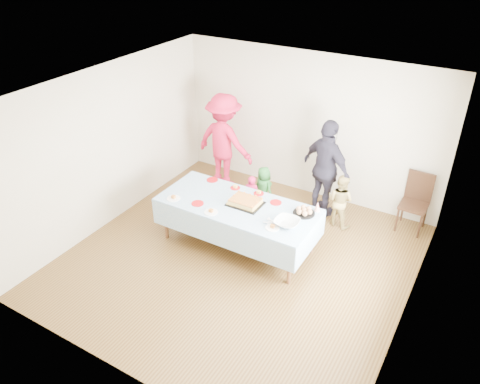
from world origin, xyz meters
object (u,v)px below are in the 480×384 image
Objects in this scene: party_table at (237,207)px; adult_left at (224,141)px; birthday_cake at (245,202)px; dining_chair at (416,199)px.

adult_left is (-1.25, 1.62, 0.21)m from party_table.
birthday_cake is at bearing 135.57° from adult_left.
birthday_cake is 2.07m from adult_left.
party_table is 4.77× the size of birthday_cake.
party_table is 3.04m from dining_chair.
dining_chair reaches higher than birthday_cake.
birthday_cake is 2.93m from dining_chair.
dining_chair is (2.21, 1.90, -0.26)m from birthday_cake.
adult_left is at bearing 131.13° from birthday_cake.
adult_left is at bearing 127.68° from party_table.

